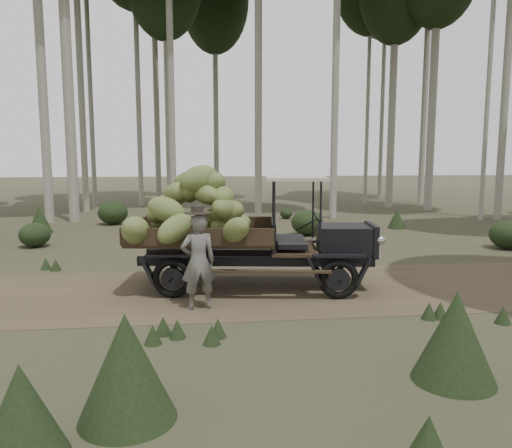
# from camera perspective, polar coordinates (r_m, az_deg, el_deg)

# --- Properties ---
(ground) EXTENTS (120.00, 120.00, 0.00)m
(ground) POSITION_cam_1_polar(r_m,az_deg,el_deg) (10.51, -5.53, -7.71)
(ground) COLOR #473D2B
(ground) RESTS_ON ground
(dirt_track) EXTENTS (70.00, 4.00, 0.01)m
(dirt_track) POSITION_cam_1_polar(r_m,az_deg,el_deg) (10.51, -5.53, -7.69)
(dirt_track) COLOR brown
(dirt_track) RESTS_ON ground
(banana_truck) EXTENTS (5.40, 2.75, 2.70)m
(banana_truck) POSITION_cam_1_polar(r_m,az_deg,el_deg) (10.50, -3.98, 0.77)
(banana_truck) COLOR black
(banana_truck) RESTS_ON ground
(farmer) EXTENTS (0.71, 0.56, 1.91)m
(farmer) POSITION_cam_1_polar(r_m,az_deg,el_deg) (9.19, -6.62, -4.17)
(farmer) COLOR #615E58
(farmer) RESTS_ON ground
(undergrowth) EXTENTS (24.04, 23.91, 1.36)m
(undergrowth) POSITION_cam_1_polar(r_m,az_deg,el_deg) (10.49, -16.85, -5.21)
(undergrowth) COLOR #233319
(undergrowth) RESTS_ON ground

